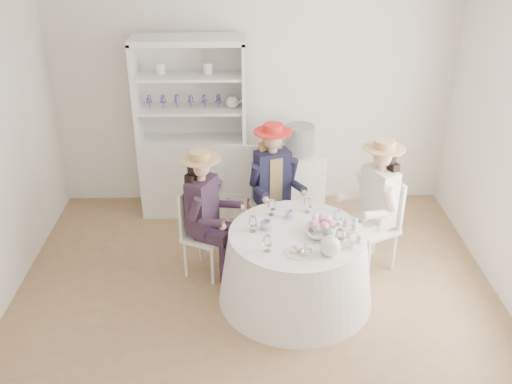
{
  "coord_description": "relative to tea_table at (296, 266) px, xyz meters",
  "views": [
    {
      "loc": [
        -0.09,
        -4.22,
        3.3
      ],
      "look_at": [
        0.0,
        0.1,
        1.05
      ],
      "focal_mm": 40.0,
      "sensor_mm": 36.0,
      "label": 1
    }
  ],
  "objects": [
    {
      "name": "guest_mid",
      "position": [
        -0.17,
        0.91,
        0.42
      ],
      "size": [
        0.51,
        0.55,
        1.35
      ],
      "rotation": [
        0.0,
        0.0,
        0.33
      ],
      "color": "silver",
      "rests_on": "ground"
    },
    {
      "name": "stemware_set",
      "position": [
        0.0,
        -0.0,
        0.42
      ],
      "size": [
        0.83,
        0.84,
        0.15
      ],
      "color": "white",
      "rests_on": "tea_table"
    },
    {
      "name": "wall_front",
      "position": [
        -0.36,
        -2.01,
        1.01
      ],
      "size": [
        4.5,
        0.0,
        4.5
      ],
      "primitive_type": "plane",
      "rotation": [
        -1.57,
        0.0,
        0.0
      ],
      "color": "white",
      "rests_on": "ground"
    },
    {
      "name": "flower_bowl",
      "position": [
        0.18,
        -0.08,
        0.38
      ],
      "size": [
        0.24,
        0.24,
        0.06
      ],
      "primitive_type": "imported",
      "rotation": [
        0.0,
        0.0,
        0.05
      ],
      "color": "white",
      "rests_on": "tea_table"
    },
    {
      "name": "hatbox",
      "position": [
        0.16,
        1.63,
        0.55
      ],
      "size": [
        0.41,
        0.41,
        0.33
      ],
      "primitive_type": "cylinder",
      "rotation": [
        0.0,
        0.0,
        0.29
      ],
      "color": "black",
      "rests_on": "side_table"
    },
    {
      "name": "tea_table",
      "position": [
        0.0,
        0.0,
        0.0
      ],
      "size": [
        1.4,
        1.4,
        0.69
      ],
      "rotation": [
        0.0,
        0.0,
        0.08
      ],
      "color": "white",
      "rests_on": "ground"
    },
    {
      "name": "hutch",
      "position": [
        -1.03,
        1.7,
        0.38
      ],
      "size": [
        1.23,
        0.54,
        2.02
      ],
      "rotation": [
        0.0,
        0.0,
        -0.08
      ],
      "color": "silver",
      "rests_on": "ground"
    },
    {
      "name": "teacup_a",
      "position": [
        -0.27,
        0.07,
        0.39
      ],
      "size": [
        0.12,
        0.12,
        0.08
      ],
      "primitive_type": "imported",
      "rotation": [
        0.0,
        0.0,
        0.27
      ],
      "color": "white",
      "rests_on": "tea_table"
    },
    {
      "name": "cupcake_stand",
      "position": [
        0.43,
        -0.18,
        0.43
      ],
      "size": [
        0.23,
        0.23,
        0.22
      ],
      "rotation": [
        0.0,
        0.0,
        0.25
      ],
      "color": "white",
      "rests_on": "tea_table"
    },
    {
      "name": "teacup_b",
      "position": [
        -0.05,
        0.26,
        0.38
      ],
      "size": [
        0.08,
        0.08,
        0.07
      ],
      "primitive_type": "imported",
      "rotation": [
        0.0,
        0.0,
        0.1
      ],
      "color": "white",
      "rests_on": "tea_table"
    },
    {
      "name": "wall_back",
      "position": [
        -0.36,
        1.99,
        1.01
      ],
      "size": [
        4.5,
        0.0,
        4.5
      ],
      "primitive_type": "plane",
      "rotation": [
        1.57,
        0.0,
        0.0
      ],
      "color": "white",
      "rests_on": "ground"
    },
    {
      "name": "ground",
      "position": [
        -0.36,
        -0.01,
        -0.34
      ],
      "size": [
        4.5,
        4.5,
        0.0
      ],
      "primitive_type": "plane",
      "color": "olive",
      "rests_on": "ground"
    },
    {
      "name": "table_teapot",
      "position": [
        0.24,
        -0.34,
        0.43
      ],
      "size": [
        0.24,
        0.17,
        0.18
      ],
      "rotation": [
        0.0,
        0.0,
        0.21
      ],
      "color": "white",
      "rests_on": "tea_table"
    },
    {
      "name": "flower_arrangement",
      "position": [
        0.2,
        0.01,
        0.44
      ],
      "size": [
        0.19,
        0.18,
        0.07
      ],
      "rotation": [
        0.0,
        0.0,
        -0.16
      ],
      "color": "pink",
      "rests_on": "tea_table"
    },
    {
      "name": "guest_left",
      "position": [
        -0.83,
        0.41,
        0.38
      ],
      "size": [
        0.54,
        0.49,
        1.29
      ],
      "rotation": [
        0.0,
        0.0,
        1.13
      ],
      "color": "silver",
      "rests_on": "ground"
    },
    {
      "name": "teacup_c",
      "position": [
        0.23,
        0.16,
        0.38
      ],
      "size": [
        0.08,
        0.08,
        0.06
      ],
      "primitive_type": "imported",
      "rotation": [
        0.0,
        0.0,
        -0.02
      ],
      "color": "white",
      "rests_on": "tea_table"
    },
    {
      "name": "spare_chair",
      "position": [
        -0.45,
        1.21,
        0.23
      ],
      "size": [
        0.49,
        0.49,
        1.07
      ],
      "rotation": [
        0.0,
        0.0,
        3.02
      ],
      "color": "silver",
      "rests_on": "ground"
    },
    {
      "name": "sandwich_plate",
      "position": [
        -0.01,
        -0.31,
        0.36
      ],
      "size": [
        0.24,
        0.24,
        0.05
      ],
      "rotation": [
        0.0,
        0.0,
        0.21
      ],
      "color": "white",
      "rests_on": "tea_table"
    },
    {
      "name": "side_table",
      "position": [
        0.16,
        1.63,
        0.02
      ],
      "size": [
        0.61,
        0.61,
        0.73
      ],
      "primitive_type": "cube",
      "rotation": [
        0.0,
        0.0,
        0.4
      ],
      "color": "silver",
      "rests_on": "ground"
    },
    {
      "name": "guest_right",
      "position": [
        0.79,
        0.49,
        0.42
      ],
      "size": [
        0.57,
        0.52,
        1.35
      ],
      "rotation": [
        0.0,
        0.0,
        -1.1
      ],
      "color": "silver",
      "rests_on": "ground"
    }
  ]
}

